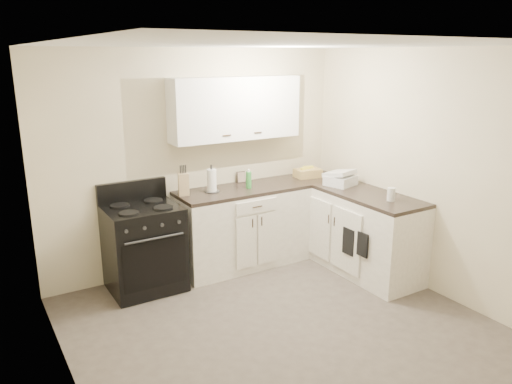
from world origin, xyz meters
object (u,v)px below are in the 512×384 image
countertop_grill (340,180)px  stove (144,248)px  wicker_basket (308,173)px  paper_towel (212,181)px  knife_block (184,184)px

countertop_grill → stove: bearing=152.8°
stove → wicker_basket: 2.24m
wicker_basket → countertop_grill: 0.53m
paper_towel → countertop_grill: 1.52m
stove → wicker_basket: (2.18, 0.07, 0.53)m
knife_block → wicker_basket: size_ratio=0.78×
stove → paper_towel: paper_towel is taller
stove → countertop_grill: countertop_grill is taller
wicker_basket → countertop_grill: size_ratio=1.01×
wicker_basket → countertop_grill: bearing=-79.9°
stove → wicker_basket: bearing=1.8°
stove → knife_block: size_ratio=3.70×
paper_towel → wicker_basket: paper_towel is taller
stove → paper_towel: bearing=4.5°
stove → countertop_grill: (2.27, -0.45, 0.54)m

